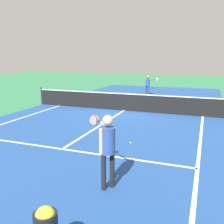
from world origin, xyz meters
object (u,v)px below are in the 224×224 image
net (124,102)px  ball_hopper (45,220)px  player_far (148,83)px  tennis_ball_mid_court (131,143)px  player_near (107,143)px

net → ball_hopper: bearing=-77.9°
net → player_far: bearing=90.3°
net → ball_hopper: net is taller
player_far → tennis_ball_mid_court: size_ratio=23.15×
net → tennis_ball_mid_court: size_ratio=165.16×
net → player_near: size_ratio=6.47×
player_near → player_far: 14.29m
player_far → tennis_ball_mid_court: 11.30m
player_far → net: bearing=-89.7°
net → player_near: bearing=-74.6°
net → tennis_ball_mid_court: 5.49m
player_near → tennis_ball_mid_court: player_near is taller
player_near → player_far: player_near is taller
net → ball_hopper: 10.64m
player_near → player_far: (-2.28, 14.11, -0.11)m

